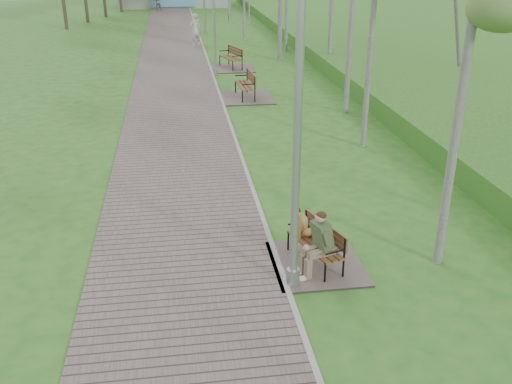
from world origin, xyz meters
TOP-DOWN VIEW (x-y plane):
  - ground at (0.00, 0.00)m, footprint 120.00×120.00m
  - walkway at (-1.75, 21.50)m, footprint 3.50×67.00m
  - kerb at (0.00, 21.50)m, footprint 0.10×67.00m
  - embankment at (12.00, 20.00)m, footprint 14.00×70.00m
  - bench_main at (0.62, 2.43)m, footprint 1.65×1.84m
  - bench_second at (0.93, 15.03)m, footprint 2.03×2.26m
  - bench_third at (0.97, 20.79)m, footprint 2.03×2.26m
  - lamp_post_near at (0.12, 1.82)m, footprint 0.23×0.23m
  - lamp_post_second at (0.14, 19.59)m, footprint 0.19×0.19m
  - pedestrian_near at (-0.38, 27.88)m, footprint 0.78×0.67m
  - pedestrian_far at (-2.89, 47.36)m, footprint 0.86×0.72m

SIDE VIEW (x-z plane):
  - ground at x=0.00m, z-range 0.00..0.00m
  - embankment at x=12.00m, z-range -0.80..0.80m
  - walkway at x=-1.75m, z-range 0.00..0.04m
  - kerb at x=0.00m, z-range 0.00..0.05m
  - bench_second at x=0.93m, z-range -0.39..0.86m
  - bench_third at x=0.97m, z-range -0.39..0.86m
  - bench_main at x=0.62m, z-range -0.32..1.12m
  - pedestrian_far at x=-2.89m, z-range 0.00..1.57m
  - pedestrian_near at x=-0.38m, z-range 0.00..1.81m
  - lamp_post_second at x=0.14m, z-range -0.16..4.74m
  - lamp_post_near at x=0.12m, z-range -0.19..5.71m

